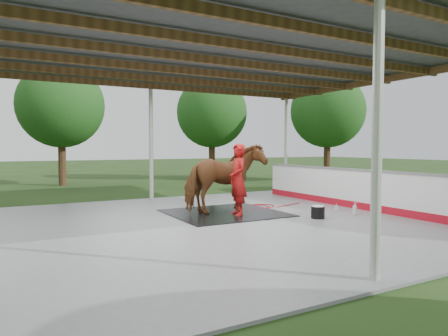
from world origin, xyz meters
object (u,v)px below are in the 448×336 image
handler (238,180)px  wash_bucket (318,212)px  horse (225,178)px  dasher_board (354,189)px

handler → wash_bucket: bearing=59.2°
horse → wash_bucket: (1.67, -1.77, -0.79)m
dasher_board → wash_bucket: dasher_board is taller
dasher_board → horse: (-3.78, 0.96, 0.41)m
horse → handler: 0.45m
horse → handler: bearing=-165.9°
dasher_board → handler: 3.70m
dasher_board → wash_bucket: (-2.11, -0.81, -0.38)m
horse → handler: (0.14, -0.43, -0.01)m
dasher_board → handler: handler is taller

